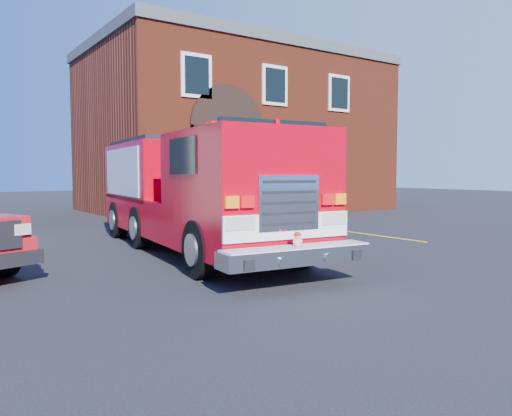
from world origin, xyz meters
TOP-DOWN VIEW (x-y plane):
  - ground at (0.00, 0.00)m, footprint 100.00×100.00m
  - parking_stripe_near at (6.50, 1.00)m, footprint 0.12×3.00m
  - parking_stripe_mid at (6.50, 4.00)m, footprint 0.12×3.00m
  - parking_stripe_far at (6.50, 7.00)m, footprint 0.12×3.00m
  - fire_station at (8.99, 13.98)m, footprint 15.20×10.20m
  - fire_engine at (0.20, 1.94)m, footprint 3.75×10.01m
  - secondary_truck at (4.34, 5.99)m, footprint 4.23×7.93m

SIDE VIEW (x-z plane):
  - ground at x=0.00m, z-range 0.00..0.00m
  - parking_stripe_near at x=6.50m, z-range 0.00..0.01m
  - parking_stripe_mid at x=6.50m, z-range 0.00..0.01m
  - parking_stripe_far at x=6.50m, z-range 0.00..0.01m
  - secondary_truck at x=4.34m, z-range 0.11..2.57m
  - fire_engine at x=0.20m, z-range 0.05..3.07m
  - fire_station at x=8.99m, z-range 0.03..8.48m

